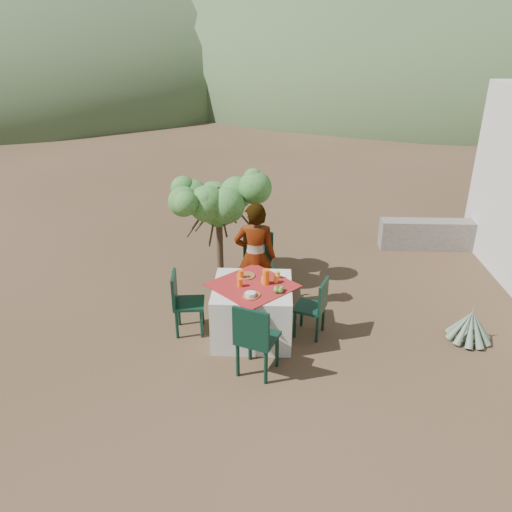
# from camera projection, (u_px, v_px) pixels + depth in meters

# --- Properties ---
(ground) EXTENTS (160.00, 160.00, 0.00)m
(ground) POSITION_uv_depth(u_px,v_px,m) (248.00, 348.00, 6.48)
(ground) COLOR #3C2D1B
(ground) RESTS_ON ground
(table) EXTENTS (1.30, 1.30, 0.76)m
(table) POSITION_uv_depth(u_px,v_px,m) (253.00, 310.00, 6.62)
(table) COLOR white
(table) RESTS_ON ground
(chair_far) EXTENTS (0.46, 0.46, 0.99)m
(chair_far) POSITION_uv_depth(u_px,v_px,m) (258.00, 262.00, 7.58)
(chair_far) COLOR black
(chair_far) RESTS_ON ground
(chair_near) EXTENTS (0.57, 0.57, 0.96)m
(chair_near) POSITION_uv_depth(u_px,v_px,m) (255.00, 337.00, 5.77)
(chair_near) COLOR black
(chair_near) RESTS_ON ground
(chair_left) EXTENTS (0.44, 0.44, 0.87)m
(chair_left) POSITION_uv_depth(u_px,v_px,m) (183.00, 300.00, 6.66)
(chair_left) COLOR black
(chair_left) RESTS_ON ground
(chair_right) EXTENTS (0.49, 0.49, 0.83)m
(chair_right) POSITION_uv_depth(u_px,v_px,m) (315.00, 305.00, 6.59)
(chair_right) COLOR black
(chair_right) RESTS_ON ground
(person) EXTENTS (0.60, 0.40, 1.64)m
(person) POSITION_uv_depth(u_px,v_px,m) (255.00, 257.00, 7.10)
(person) COLOR #8C6651
(person) RESTS_ON ground
(shrub_tree) EXTENTS (1.41, 1.38, 1.65)m
(shrub_tree) POSITION_uv_depth(u_px,v_px,m) (222.00, 206.00, 7.67)
(shrub_tree) COLOR #4E3D27
(shrub_tree) RESTS_ON ground
(agave) EXTENTS (0.59, 0.58, 0.63)m
(agave) POSITION_uv_depth(u_px,v_px,m) (470.00, 326.00, 6.58)
(agave) COLOR slate
(agave) RESTS_ON ground
(stone_wall) EXTENTS (2.60, 0.35, 0.55)m
(stone_wall) POSITION_uv_depth(u_px,v_px,m) (450.00, 235.00, 9.32)
(stone_wall) COLOR gray
(stone_wall) RESTS_ON ground
(hill_near_left) EXTENTS (40.00, 40.00, 16.00)m
(hill_near_left) POSITION_uv_depth(u_px,v_px,m) (13.00, 89.00, 34.43)
(hill_near_left) COLOR #354F2C
(hill_near_left) RESTS_ON ground
(hill_near_right) EXTENTS (48.00, 48.00, 20.00)m
(hill_near_right) POSITION_uv_depth(u_px,v_px,m) (428.00, 82.00, 38.76)
(hill_near_right) COLOR #354F2C
(hill_near_right) RESTS_ON ground
(hill_far_center) EXTENTS (60.00, 60.00, 24.00)m
(hill_far_center) POSITION_uv_depth(u_px,v_px,m) (238.00, 67.00, 53.91)
(hill_far_center) COLOR slate
(hill_far_center) RESTS_ON ground
(plate_far) EXTENTS (0.25, 0.25, 0.01)m
(plate_far) POSITION_uv_depth(u_px,v_px,m) (246.00, 276.00, 6.69)
(plate_far) COLOR brown
(plate_far) RESTS_ON table
(plate_near) EXTENTS (0.22, 0.22, 0.01)m
(plate_near) POSITION_uv_depth(u_px,v_px,m) (252.00, 295.00, 6.21)
(plate_near) COLOR brown
(plate_near) RESTS_ON table
(glass_far) EXTENTS (0.07, 0.07, 0.12)m
(glass_far) POSITION_uv_depth(u_px,v_px,m) (241.00, 274.00, 6.60)
(glass_far) COLOR orange
(glass_far) RESTS_ON table
(glass_near) EXTENTS (0.07, 0.07, 0.11)m
(glass_near) POSITION_uv_depth(u_px,v_px,m) (240.00, 283.00, 6.40)
(glass_near) COLOR orange
(glass_near) RESTS_ON table
(juice_pitcher) EXTENTS (0.09, 0.09, 0.20)m
(juice_pitcher) POSITION_uv_depth(u_px,v_px,m) (266.00, 277.00, 6.44)
(juice_pitcher) COLOR orange
(juice_pitcher) RESTS_ON table
(bowl_plate) EXTENTS (0.20, 0.20, 0.01)m
(bowl_plate) POSITION_uv_depth(u_px,v_px,m) (250.00, 297.00, 6.17)
(bowl_plate) COLOR brown
(bowl_plate) RESTS_ON table
(white_bowl) EXTENTS (0.13, 0.13, 0.05)m
(white_bowl) POSITION_uv_depth(u_px,v_px,m) (250.00, 294.00, 6.16)
(white_bowl) COLOR silver
(white_bowl) RESTS_ON bowl_plate
(jar_left) EXTENTS (0.06, 0.06, 0.10)m
(jar_left) POSITION_uv_depth(u_px,v_px,m) (276.00, 279.00, 6.51)
(jar_left) COLOR #F5A32B
(jar_left) RESTS_ON table
(jar_right) EXTENTS (0.06, 0.06, 0.09)m
(jar_right) POSITION_uv_depth(u_px,v_px,m) (278.00, 275.00, 6.63)
(jar_right) COLOR #F5A32B
(jar_right) RESTS_ON table
(napkin_holder) EXTENTS (0.07, 0.05, 0.08)m
(napkin_holder) POSITION_uv_depth(u_px,v_px,m) (264.00, 280.00, 6.50)
(napkin_holder) COLOR silver
(napkin_holder) RESTS_ON table
(fruit_cluster) EXTENTS (0.14, 0.13, 0.07)m
(fruit_cluster) POSITION_uv_depth(u_px,v_px,m) (279.00, 289.00, 6.27)
(fruit_cluster) COLOR #4F7E2E
(fruit_cluster) RESTS_ON table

